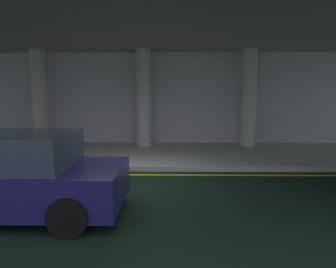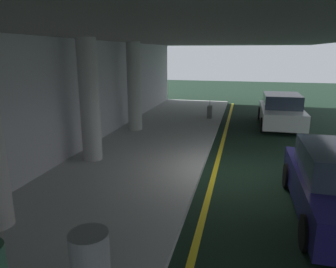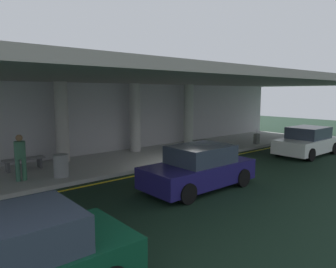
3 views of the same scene
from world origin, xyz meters
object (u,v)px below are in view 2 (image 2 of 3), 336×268
Objects in this scene: support_column_left_mid at (90,101)px; trash_bin_steel at (90,260)px; car_white at (281,111)px; support_column_center at (134,87)px; suitcase_upright_primary at (210,112)px.

support_column_left_mid is 5.85m from trash_bin_steel.
support_column_left_mid is at bearing 140.50° from car_white.
support_column_center is 6.92m from car_white.
support_column_left_mid reaches higher than car_white.
support_column_left_mid is at bearing 26.26° from trash_bin_steel.
car_white is (6.80, -6.21, -1.26)m from support_column_left_mid.
support_column_center reaches higher than car_white.
suitcase_upright_primary is (0.36, 3.36, -0.25)m from car_white.
trash_bin_steel is (-12.25, 0.33, 0.11)m from suitcase_upright_primary.
support_column_center is at bearing 15.45° from trash_bin_steel.
car_white is 3.39m from suitcase_upright_primary.
suitcase_upright_primary is at bearing -1.56° from trash_bin_steel.
car_white is at bearing -65.75° from support_column_center.
support_column_center is 4.29× the size of trash_bin_steel.
suitcase_upright_primary is at bearing 86.81° from car_white.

